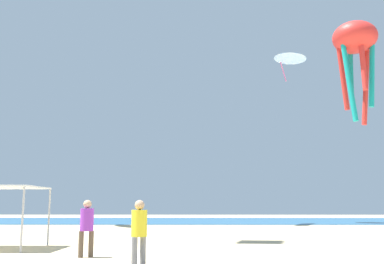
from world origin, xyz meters
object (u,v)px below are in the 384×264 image
(kite_delta_white, at_px, (290,56))
(kite_octopus_red, at_px, (355,43))
(canopy_tent, at_px, (1,190))
(person_near_tent, at_px, (87,223))
(person_leftmost, at_px, (139,228))

(kite_delta_white, bearing_deg, kite_octopus_red, -21.43)
(canopy_tent, xyz_separation_m, kite_octopus_red, (16.39, 8.19, 8.74))
(canopy_tent, height_order, kite_delta_white, kite_delta_white)
(person_near_tent, distance_m, person_leftmost, 2.92)
(person_leftmost, bearing_deg, kite_delta_white, -162.31)
(canopy_tent, bearing_deg, kite_delta_white, 55.46)
(person_leftmost, bearing_deg, canopy_tent, -91.93)
(person_near_tent, height_order, kite_octopus_red, kite_octopus_red)
(canopy_tent, xyz_separation_m, kite_delta_white, (15.89, 23.08, 13.12))
(person_near_tent, bearing_deg, kite_octopus_red, -166.28)
(person_near_tent, xyz_separation_m, kite_octopus_red, (12.56, 10.72, 9.84))
(person_near_tent, relative_size, kite_delta_white, 0.44)
(canopy_tent, distance_m, person_leftmost, 7.51)
(person_leftmost, distance_m, kite_octopus_red, 19.45)
(canopy_tent, height_order, person_leftmost, canopy_tent)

